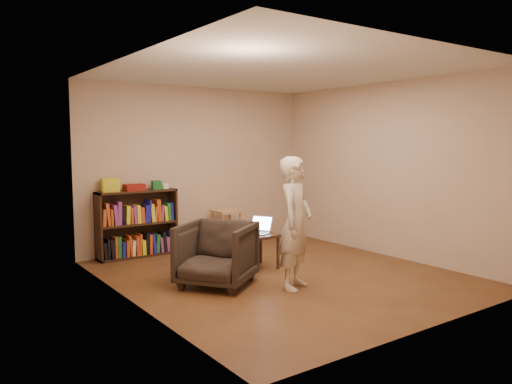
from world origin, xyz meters
TOP-DOWN VIEW (x-y plane):
  - floor at (0.00, 0.00)m, footprint 4.50×4.50m
  - ceiling at (0.00, 0.00)m, footprint 4.50×4.50m
  - wall_back at (0.00, 2.25)m, footprint 4.00×0.00m
  - wall_left at (-2.00, 0.00)m, footprint 0.00×4.50m
  - wall_right at (2.00, 0.00)m, footprint 0.00×4.50m
  - bookshelf at (-1.12, 2.09)m, footprint 1.20×0.30m
  - box_yellow at (-1.51, 2.09)m, footprint 0.26×0.21m
  - red_cloth at (-1.17, 2.05)m, footprint 0.29×0.22m
  - box_green at (-0.81, 2.08)m, footprint 0.15×0.15m
  - box_white at (-0.66, 2.11)m, footprint 0.12×0.12m
  - stool at (0.35, 1.92)m, footprint 0.42×0.42m
  - armchair at (-0.93, 0.09)m, footprint 1.16×1.16m
  - side_table at (-0.05, 0.47)m, footprint 0.46×0.46m
  - laptop at (0.01, 0.53)m, footprint 0.43×0.43m
  - person at (-0.23, -0.54)m, footprint 0.68×0.61m

SIDE VIEW (x-z plane):
  - floor at x=0.00m, z-range 0.00..0.00m
  - armchair at x=-0.93m, z-range 0.00..0.77m
  - side_table at x=-0.05m, z-range 0.16..0.63m
  - bookshelf at x=-1.12m, z-range -0.06..0.94m
  - stool at x=0.35m, z-range 0.19..0.80m
  - laptop at x=0.01m, z-range 0.41..0.64m
  - person at x=-0.23m, z-range 0.00..1.55m
  - box_white at x=-0.66m, z-range 1.00..1.08m
  - red_cloth at x=-1.17m, z-range 1.00..1.10m
  - box_green at x=-0.81m, z-range 1.00..1.13m
  - box_yellow at x=-1.51m, z-range 1.00..1.20m
  - wall_back at x=0.00m, z-range -0.70..3.30m
  - wall_left at x=-2.00m, z-range -0.95..3.55m
  - wall_right at x=2.00m, z-range -0.95..3.55m
  - ceiling at x=0.00m, z-range 2.60..2.60m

